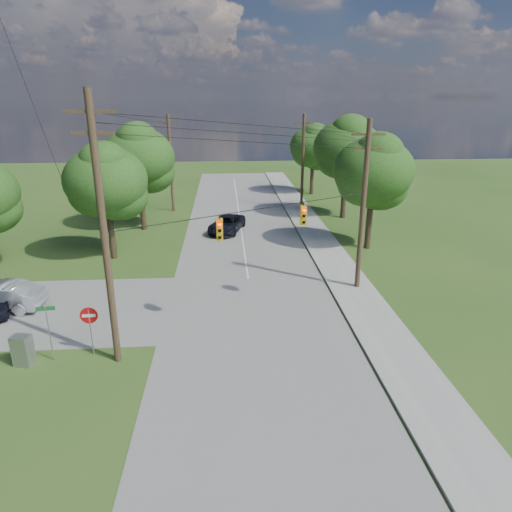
{
  "coord_description": "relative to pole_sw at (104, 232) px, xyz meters",
  "views": [
    {
      "loc": [
        0.55,
        -18.53,
        11.64
      ],
      "look_at": [
        2.18,
        5.0,
        3.39
      ],
      "focal_mm": 32.0,
      "sensor_mm": 36.0,
      "label": 1
    }
  ],
  "objects": [
    {
      "name": "pole_sw",
      "position": [
        0.0,
        0.0,
        0.0
      ],
      "size": [
        2.0,
        0.32,
        12.0
      ],
      "color": "brown",
      "rests_on": "ground"
    },
    {
      "name": "tree_w_near",
      "position": [
        -3.4,
        14.6,
        -0.3
      ],
      "size": [
        6.0,
        6.0,
        8.4
      ],
      "color": "#463523",
      "rests_on": "ground"
    },
    {
      "name": "tree_e_far",
      "position": [
        16.1,
        37.6,
        -0.31
      ],
      "size": [
        5.8,
        5.8,
        8.32
      ],
      "color": "#463523",
      "rests_on": "ground"
    },
    {
      "name": "traffic_signals",
      "position": [
        7.15,
        4.03,
        -0.73
      ],
      "size": [
        4.91,
        3.27,
        1.05
      ],
      "color": "#E4B50D",
      "rests_on": "ground"
    },
    {
      "name": "ground",
      "position": [
        4.6,
        -0.4,
        -6.23
      ],
      "size": [
        140.0,
        140.0,
        0.0
      ],
      "primitive_type": "plane",
      "color": "#2D501A",
      "rests_on": "ground"
    },
    {
      "name": "tree_w_mid",
      "position": [
        -2.4,
        22.6,
        0.35
      ],
      "size": [
        6.4,
        6.4,
        9.22
      ],
      "color": "#463523",
      "rests_on": "ground"
    },
    {
      "name": "tree_e_mid",
      "position": [
        17.1,
        25.6,
        0.68
      ],
      "size": [
        6.6,
        6.6,
        9.64
      ],
      "color": "#463523",
      "rests_on": "ground"
    },
    {
      "name": "tree_e_near",
      "position": [
        16.6,
        15.6,
        0.02
      ],
      "size": [
        6.2,
        6.2,
        8.81
      ],
      "color": "#463523",
      "rests_on": "ground"
    },
    {
      "name": "do_not_enter_sign",
      "position": [
        -1.28,
        0.6,
        -4.44
      ],
      "size": [
        0.82,
        0.1,
        2.47
      ],
      "rotation": [
        0.0,
        0.0,
        0.05
      ],
      "color": "gray",
      "rests_on": "ground"
    },
    {
      "name": "car_main_north",
      "position": [
        5.27,
        21.1,
        -5.47
      ],
      "size": [
        3.83,
        5.73,
        1.46
      ],
      "primitive_type": "imported",
      "rotation": [
        0.0,
        0.0,
        -0.29
      ],
      "color": "black",
      "rests_on": "main_road"
    },
    {
      "name": "sidewalk_east",
      "position": [
        13.3,
        4.6,
        -6.17
      ],
      "size": [
        2.6,
        100.0,
        0.12
      ],
      "primitive_type": "cube",
      "color": "#ADA9A2",
      "rests_on": "ground"
    },
    {
      "name": "tree_w_far",
      "position": [
        -4.4,
        32.6,
        0.02
      ],
      "size": [
        6.0,
        6.0,
        8.73
      ],
      "color": "#463523",
      "rests_on": "ground"
    },
    {
      "name": "pole_north_e",
      "position": [
        13.5,
        29.6,
        -1.1
      ],
      "size": [
        2.0,
        0.32,
        10.0
      ],
      "color": "brown",
      "rests_on": "ground"
    },
    {
      "name": "pole_north_w",
      "position": [
        -0.4,
        29.6,
        -1.1
      ],
      "size": [
        2.0,
        0.32,
        10.0
      ],
      "color": "brown",
      "rests_on": "ground"
    },
    {
      "name": "power_lines",
      "position": [
        6.1,
        11.14,
        2.93
      ],
      "size": [
        13.93,
        29.62,
        4.93
      ],
      "color": "black",
      "rests_on": "ground"
    },
    {
      "name": "pole_ne",
      "position": [
        13.5,
        7.6,
        -0.76
      ],
      "size": [
        2.0,
        0.32,
        10.5
      ],
      "color": "brown",
      "rests_on": "ground"
    },
    {
      "name": "street_name_sign",
      "position": [
        -3.02,
        0.22,
        -4.48
      ],
      "size": [
        0.83,
        0.13,
        2.76
      ],
      "rotation": [
        0.0,
        0.0,
        0.12
      ],
      "color": "gray",
      "rests_on": "ground"
    },
    {
      "name": "control_cabinet",
      "position": [
        -4.19,
        -0.11,
        -5.49
      ],
      "size": [
        0.94,
        0.77,
        1.48
      ],
      "primitive_type": "cube",
      "rotation": [
        0.0,
        0.0,
        -0.24
      ],
      "color": "gray",
      "rests_on": "ground"
    },
    {
      "name": "main_road",
      "position": [
        6.6,
        4.6,
        -6.21
      ],
      "size": [
        10.0,
        100.0,
        0.03
      ],
      "primitive_type": "cube",
      "color": "gray",
      "rests_on": "ground"
    }
  ]
}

